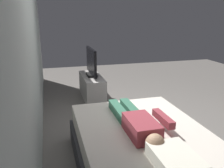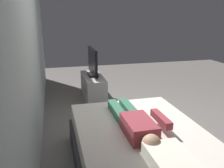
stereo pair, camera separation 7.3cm
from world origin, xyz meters
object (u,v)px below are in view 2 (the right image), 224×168
(bed, at_px, (141,152))
(tv_stand, at_px, (93,87))
(pillow, at_px, (171,160))
(tv, at_px, (93,63))
(person, at_px, (136,123))
(remote, at_px, (163,119))

(bed, height_order, tv_stand, bed)
(pillow, distance_m, tv, 3.31)
(bed, distance_m, tv, 2.69)
(pillow, bearing_deg, person, 4.84)
(person, relative_size, remote, 8.40)
(tv_stand, bearing_deg, person, -179.38)
(person, distance_m, tv, 2.62)
(remote, height_order, tv, tv)
(pillow, bearing_deg, bed, -0.00)
(bed, distance_m, tv_stand, 2.64)
(person, distance_m, tv_stand, 2.64)
(remote, bearing_deg, person, 110.47)
(remote, bearing_deg, tv, 9.98)
(pillow, bearing_deg, remote, -22.23)
(tv_stand, relative_size, tv, 1.25)
(pillow, relative_size, tv_stand, 0.44)
(remote, distance_m, tv_stand, 2.52)
(remote, distance_m, tv, 2.51)
(remote, bearing_deg, pillow, 157.77)
(person, xyz_separation_m, remote, (0.15, -0.40, -0.07))
(pillow, distance_m, tv_stand, 3.33)
(bed, bearing_deg, tv, 1.89)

